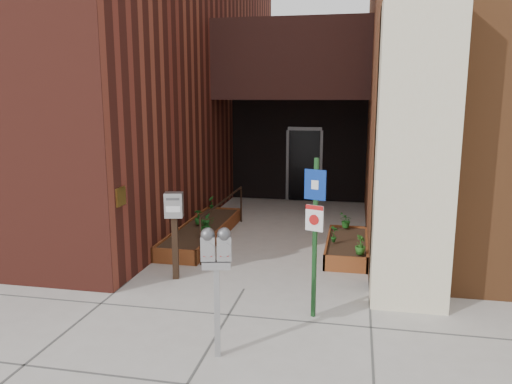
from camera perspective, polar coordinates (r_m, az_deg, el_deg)
The scene contains 15 objects.
ground at distance 8.28m, azimuth -1.40°, elevation -11.03°, with size 80.00×80.00×0.00m, color #9E9991.
architecture at distance 14.63m, azimuth 4.11°, elevation 18.30°, with size 20.00×14.60×10.00m.
planter_left at distance 11.10m, azimuth -6.12°, elevation -4.62°, with size 0.90×3.60×0.30m.
planter_right at distance 10.13m, azimuth 10.34°, elevation -6.26°, with size 0.80×2.20×0.30m.
handrail at distance 10.77m, azimuth -3.73°, elevation -1.70°, with size 0.04×3.34×0.90m.
parking_meter at distance 5.87m, azimuth -4.56°, elevation -7.50°, with size 0.37×0.21×1.61m.
sign_post at distance 6.91m, azimuth 6.74°, elevation -3.36°, with size 0.30×0.12×2.28m.
payment_dropbox at distance 8.51m, azimuth -9.32°, elevation -2.85°, with size 0.34×0.28×1.51m.
shrub_left_a at distance 10.27m, azimuth -5.75°, elevation -3.83°, with size 0.34×0.34×0.38m, color #1B601B.
shrub_left_b at distance 10.83m, azimuth -5.71°, elevation -3.16°, with size 0.19×0.19×0.34m, color #1B6122.
shrub_left_c at distance 11.11m, azimuth -6.59°, elevation -2.85°, with size 0.18×0.18×0.33m, color #1A5D1D.
shrub_left_d at distance 12.58m, azimuth -5.12°, elevation -1.18°, with size 0.17×0.17×0.33m, color #195A19.
shrub_right_a at distance 9.17m, azimuth 11.85°, elevation -5.92°, with size 0.20×0.20×0.35m, color #235B1A.
shrub_right_b at distance 9.82m, azimuth 8.92°, elevation -4.73°, with size 0.18×0.18×0.33m, color #175117.
shrub_right_c at distance 10.91m, azimuth 10.23°, elevation -3.23°, with size 0.29×0.29×0.32m, color #1A5618.
Camera 1 is at (1.72, -7.49, 3.10)m, focal length 35.00 mm.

